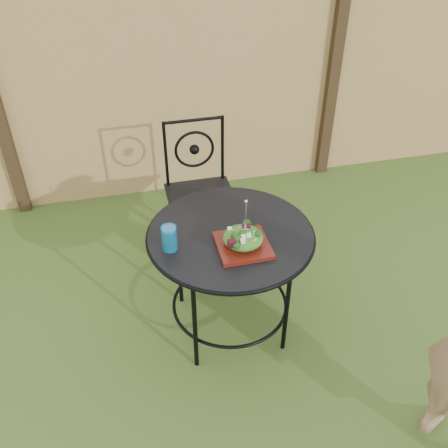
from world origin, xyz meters
name	(u,v)px	position (x,y,z in m)	size (l,w,h in m)	color
ground	(248,399)	(0.00, 0.00, 0.00)	(60.00, 60.00, 0.00)	#2D4817
fence	(174,82)	(0.00, 2.19, 0.95)	(8.00, 0.12, 1.90)	tan
patio_table	(230,252)	(0.04, 0.55, 0.59)	(0.92, 0.92, 0.72)	black
patio_chair	(200,188)	(0.02, 1.36, 0.50)	(0.46, 0.46, 0.95)	black
salad_plate	(243,245)	(0.07, 0.42, 0.74)	(0.27, 0.27, 0.02)	#3E1208
salad	(243,238)	(0.07, 0.42, 0.79)	(0.21, 0.21, 0.08)	#235614
fork	(246,217)	(0.08, 0.42, 0.92)	(0.01, 0.01, 0.18)	silver
drinking_glass	(169,238)	(-0.30, 0.50, 0.79)	(0.08, 0.08, 0.14)	#0C6391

